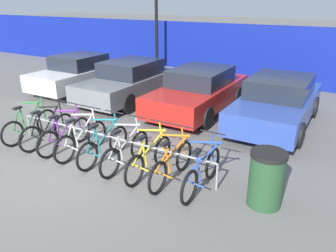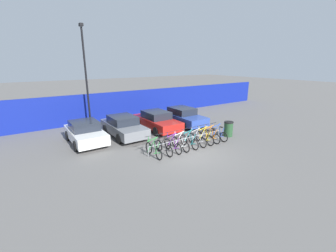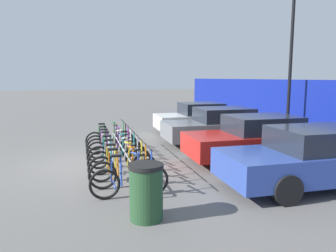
# 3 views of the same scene
# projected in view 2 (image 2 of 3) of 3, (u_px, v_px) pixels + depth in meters

# --- Properties ---
(ground_plane) EXTENTS (120.00, 120.00, 0.00)m
(ground_plane) POSITION_uv_depth(u_px,v_px,m) (186.00, 152.00, 12.72)
(ground_plane) COLOR #605E5B
(hoarding_wall) EXTENTS (36.00, 0.16, 2.44)m
(hoarding_wall) POSITION_uv_depth(u_px,v_px,m) (119.00, 105.00, 19.94)
(hoarding_wall) COLOR navy
(hoarding_wall) RESTS_ON ground
(bike_rack) EXTENTS (5.42, 0.04, 0.57)m
(bike_rack) POSITION_uv_depth(u_px,v_px,m) (187.00, 139.00, 13.47)
(bike_rack) COLOR gray
(bike_rack) RESTS_ON ground
(bicycle_green) EXTENTS (0.68, 1.71, 1.05)m
(bicycle_green) POSITION_uv_depth(u_px,v_px,m) (154.00, 150.00, 12.07)
(bicycle_green) COLOR black
(bicycle_green) RESTS_ON ground
(bicycle_black) EXTENTS (0.68, 1.71, 1.05)m
(bicycle_black) POSITION_uv_depth(u_px,v_px,m) (164.00, 147.00, 12.43)
(bicycle_black) COLOR black
(bicycle_black) RESTS_ON ground
(bicycle_purple) EXTENTS (0.68, 1.71, 1.05)m
(bicycle_purple) POSITION_uv_depth(u_px,v_px,m) (173.00, 145.00, 12.75)
(bicycle_purple) COLOR black
(bicycle_purple) RESTS_ON ground
(bicycle_white) EXTENTS (0.68, 1.71, 1.05)m
(bicycle_white) POSITION_uv_depth(u_px,v_px,m) (180.00, 143.00, 13.04)
(bicycle_white) COLOR black
(bicycle_white) RESTS_ON ground
(bicycle_teal) EXTENTS (0.68, 1.71, 1.05)m
(bicycle_teal) POSITION_uv_depth(u_px,v_px,m) (189.00, 141.00, 13.40)
(bicycle_teal) COLOR black
(bicycle_teal) RESTS_ON ground
(bicycle_silver) EXTENTS (0.68, 1.71, 1.05)m
(bicycle_silver) POSITION_uv_depth(u_px,v_px,m) (197.00, 139.00, 13.73)
(bicycle_silver) COLOR black
(bicycle_silver) RESTS_ON ground
(bicycle_yellow) EXTENTS (0.68, 1.71, 1.05)m
(bicycle_yellow) POSITION_uv_depth(u_px,v_px,m) (204.00, 138.00, 14.06)
(bicycle_yellow) COLOR black
(bicycle_yellow) RESTS_ON ground
(bicycle_orange) EXTENTS (0.68, 1.71, 1.05)m
(bicycle_orange) POSITION_uv_depth(u_px,v_px,m) (210.00, 136.00, 14.35)
(bicycle_orange) COLOR black
(bicycle_orange) RESTS_ON ground
(bicycle_blue) EXTENTS (0.68, 1.71, 1.05)m
(bicycle_blue) POSITION_uv_depth(u_px,v_px,m) (218.00, 134.00, 14.71)
(bicycle_blue) COLOR black
(bicycle_blue) RESTS_ON ground
(car_white) EXTENTS (1.91, 3.91, 1.40)m
(car_white) POSITION_uv_depth(u_px,v_px,m) (85.00, 132.00, 14.06)
(car_white) COLOR silver
(car_white) RESTS_ON ground
(car_grey) EXTENTS (1.91, 4.36, 1.40)m
(car_grey) POSITION_uv_depth(u_px,v_px,m) (123.00, 126.00, 15.40)
(car_grey) COLOR slate
(car_grey) RESTS_ON ground
(car_red) EXTENTS (1.91, 4.41, 1.40)m
(car_red) POSITION_uv_depth(u_px,v_px,m) (157.00, 121.00, 16.89)
(car_red) COLOR red
(car_red) RESTS_ON ground
(car_blue) EXTENTS (1.91, 4.42, 1.40)m
(car_blue) POSITION_uv_depth(u_px,v_px,m) (182.00, 116.00, 18.24)
(car_blue) COLOR #2D479E
(car_blue) RESTS_ON ground
(lamp_post) EXTENTS (0.24, 0.44, 7.58)m
(lamp_post) POSITION_uv_depth(u_px,v_px,m) (86.00, 73.00, 16.78)
(lamp_post) COLOR black
(lamp_post) RESTS_ON ground
(trash_bin) EXTENTS (0.63, 0.63, 1.03)m
(trash_bin) POSITION_uv_depth(u_px,v_px,m) (228.00, 129.00, 15.40)
(trash_bin) COLOR #234728
(trash_bin) RESTS_ON ground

